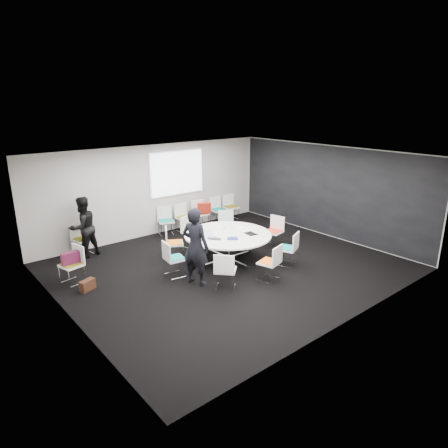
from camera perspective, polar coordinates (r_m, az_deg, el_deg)
room_shell at (r=9.87m, az=1.01°, el=1.57°), size 8.08×7.08×2.88m
conference_table at (r=10.49m, az=0.55°, el=-2.37°), size 2.28×2.28×0.73m
projection_screen at (r=12.90m, az=-6.70°, el=7.24°), size 1.90×0.03×1.35m
chair_ring_a at (r=11.64m, az=7.07°, el=-1.89°), size 0.53×0.54×0.88m
chair_ring_b at (r=12.09m, az=0.40°, el=-1.02°), size 0.62×0.62×0.88m
chair_ring_c at (r=11.60m, az=-4.72°, el=-1.89°), size 0.59×0.59×0.88m
chair_ring_d at (r=10.73m, az=-7.12°, el=-3.59°), size 0.62×0.62×0.88m
chair_ring_e at (r=9.72m, az=-7.10°, el=-5.87°), size 0.51×0.52×0.88m
chair_ring_f at (r=9.03m, az=0.18°, el=-7.60°), size 0.64×0.64×0.88m
chair_ring_g at (r=9.49m, az=6.49°, el=-6.43°), size 0.57×0.56×0.88m
chair_ring_h at (r=10.40m, az=9.09°, el=-4.36°), size 0.60×0.59×0.88m
chair_back_a at (r=12.68m, az=-8.26°, el=-0.33°), size 0.59×0.58×0.88m
chair_back_b at (r=12.97m, az=-5.71°, el=0.17°), size 0.47×0.46×0.88m
chair_back_c at (r=13.39m, az=-3.40°, el=0.77°), size 0.51×0.50×0.88m
chair_back_d at (r=13.83m, az=-0.85°, el=1.35°), size 0.51×0.50×0.88m
chair_back_e at (r=14.19m, az=0.99°, el=1.76°), size 0.52×0.51×0.88m
chair_spare_left at (r=9.94m, az=-20.79°, el=-6.38°), size 0.54×0.55×0.88m
chair_person_back at (r=11.60m, az=-19.52°, el=-2.86°), size 0.54×0.53×0.88m
person_main at (r=9.06m, az=-4.10°, el=-3.22°), size 0.65×0.78×1.82m
person_back at (r=11.29m, az=-19.48°, el=-0.44°), size 0.94×0.81×1.66m
laptop at (r=10.08m, az=-1.31°, el=-2.02°), size 0.37×0.41×0.03m
laptop_lid at (r=10.08m, az=-2.29°, el=-1.31°), size 0.13×0.28×0.22m
notebook_black at (r=10.44m, az=3.81°, el=-1.38°), size 0.25×0.32×0.02m
tablet_folio at (r=10.05m, az=1.23°, el=-2.07°), size 0.33×0.32×0.03m
papers_right at (r=10.92m, az=2.42°, el=-0.55°), size 0.35×0.37×0.00m
papers_front at (r=10.74m, az=3.20°, el=-0.87°), size 0.33×0.26×0.00m
cup at (r=10.75m, az=-0.03°, el=-0.58°), size 0.08×0.08×0.09m
phone at (r=10.41m, az=4.58°, el=-1.48°), size 0.15×0.09×0.01m
maroon_bag at (r=9.80m, az=-21.08°, el=-4.56°), size 0.40×0.15×0.28m
brown_bag at (r=9.52m, az=-18.92°, el=-8.25°), size 0.39×0.28×0.24m
red_jacket at (r=13.10m, az=-2.85°, el=2.33°), size 0.47×0.32×0.36m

